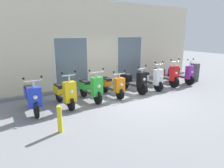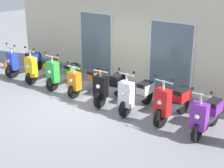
# 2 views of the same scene
# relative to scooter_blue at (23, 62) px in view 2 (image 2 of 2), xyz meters

# --- Properties ---
(ground_plane) EXTENTS (40.00, 40.00, 0.00)m
(ground_plane) POSITION_rel_scooter_blue_xyz_m (3.58, -0.77, -0.51)
(ground_plane) COLOR gray
(storefront_facade) EXTENTS (11.45, 0.50, 3.88)m
(storefront_facade) POSITION_rel_scooter_blue_xyz_m (3.58, 1.91, 1.37)
(storefront_facade) COLOR beige
(storefront_facade) RESTS_ON ground_plane
(scooter_blue) EXTENTS (0.56, 1.58, 1.26)m
(scooter_blue) POSITION_rel_scooter_blue_xyz_m (0.00, 0.00, 0.00)
(scooter_blue) COLOR black
(scooter_blue) RESTS_ON ground_plane
(scooter_yellow) EXTENTS (0.51, 1.51, 1.30)m
(scooter_yellow) POSITION_rel_scooter_blue_xyz_m (1.05, -0.00, -0.02)
(scooter_yellow) COLOR black
(scooter_yellow) RESTS_ON ground_plane
(scooter_green) EXTENTS (0.63, 1.55, 1.28)m
(scooter_green) POSITION_rel_scooter_blue_xyz_m (2.08, 0.07, -0.02)
(scooter_green) COLOR black
(scooter_green) RESTS_ON ground_plane
(scooter_orange) EXTENTS (0.57, 1.56, 1.11)m
(scooter_orange) POSITION_rel_scooter_blue_xyz_m (3.07, 0.16, -0.07)
(scooter_orange) COLOR black
(scooter_orange) RESTS_ON ground_plane
(scooter_black) EXTENTS (0.58, 1.59, 1.22)m
(scooter_black) POSITION_rel_scooter_blue_xyz_m (4.10, 0.10, -0.02)
(scooter_black) COLOR black
(scooter_black) RESTS_ON ground_plane
(scooter_white) EXTENTS (0.53, 1.56, 1.32)m
(scooter_white) POSITION_rel_scooter_blue_xyz_m (5.07, 0.09, -0.02)
(scooter_white) COLOR black
(scooter_white) RESTS_ON ground_plane
(scooter_red) EXTENTS (0.57, 1.62, 1.34)m
(scooter_red) POSITION_rel_scooter_blue_xyz_m (6.17, 0.17, 0.00)
(scooter_red) COLOR black
(scooter_red) RESTS_ON ground_plane
(scooter_purple) EXTENTS (0.51, 1.55, 1.28)m
(scooter_purple) POSITION_rel_scooter_blue_xyz_m (7.16, 0.10, -0.01)
(scooter_purple) COLOR black
(scooter_purple) RESTS_ON ground_plane
(traffic_cone) EXTENTS (0.32, 0.32, 0.52)m
(traffic_cone) POSITION_rel_scooter_blue_xyz_m (-1.24, 0.07, -0.25)
(traffic_cone) COLOR orange
(traffic_cone) RESTS_ON ground_plane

